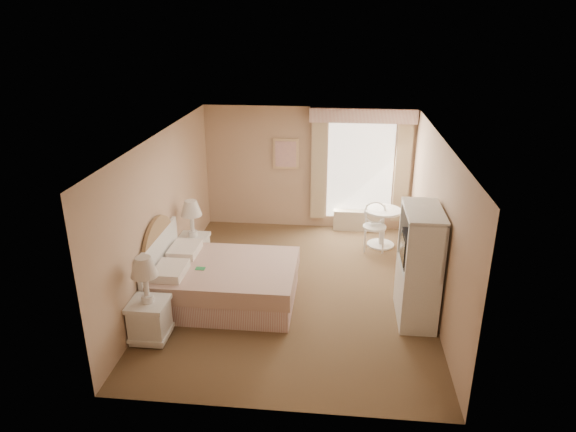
# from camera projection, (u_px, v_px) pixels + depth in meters

# --- Properties ---
(room) EXTENTS (4.21, 5.51, 2.51)m
(room) POSITION_uv_depth(u_px,v_px,m) (296.00, 218.00, 7.86)
(room) COLOR brown
(room) RESTS_ON ground
(window) EXTENTS (2.05, 0.22, 2.51)m
(window) POSITION_uv_depth(u_px,v_px,m) (360.00, 167.00, 10.18)
(window) COLOR white
(window) RESTS_ON room
(framed_art) EXTENTS (0.52, 0.04, 0.62)m
(framed_art) POSITION_uv_depth(u_px,v_px,m) (286.00, 154.00, 10.31)
(framed_art) COLOR #D8B385
(framed_art) RESTS_ON room
(bed) EXTENTS (2.12, 1.63, 1.44)m
(bed) POSITION_uv_depth(u_px,v_px,m) (220.00, 281.00, 7.86)
(bed) COLOR tan
(bed) RESTS_ON room
(nightstand_near) EXTENTS (0.51, 0.51, 1.22)m
(nightstand_near) POSITION_uv_depth(u_px,v_px,m) (149.00, 310.00, 6.87)
(nightstand_near) COLOR white
(nightstand_near) RESTS_ON room
(nightstand_far) EXTENTS (0.50, 0.50, 1.22)m
(nightstand_far) POSITION_uv_depth(u_px,v_px,m) (193.00, 243.00, 8.90)
(nightstand_far) COLOR white
(nightstand_far) RESTS_ON room
(round_table) EXTENTS (0.70, 0.70, 0.74)m
(round_table) POSITION_uv_depth(u_px,v_px,m) (382.00, 222.00, 9.75)
(round_table) COLOR white
(round_table) RESTS_ON room
(cafe_chair) EXTENTS (0.45, 0.45, 0.90)m
(cafe_chair) POSITION_uv_depth(u_px,v_px,m) (375.00, 222.00, 9.63)
(cafe_chair) COLOR white
(cafe_chair) RESTS_ON room
(armoire) EXTENTS (0.51, 1.02, 1.69)m
(armoire) POSITION_uv_depth(u_px,v_px,m) (418.00, 274.00, 7.31)
(armoire) COLOR white
(armoire) RESTS_ON room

